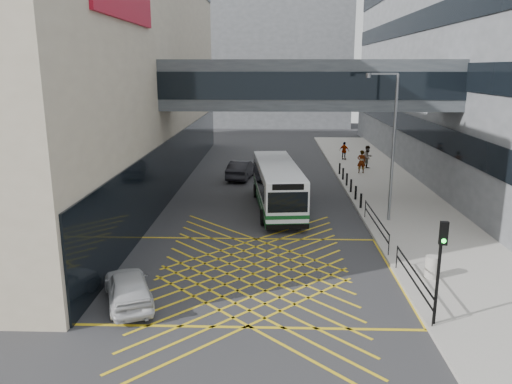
# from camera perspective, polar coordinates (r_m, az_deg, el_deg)

# --- Properties ---
(ground) EXTENTS (120.00, 120.00, 0.00)m
(ground) POSITION_cam_1_polar(r_m,az_deg,el_deg) (21.49, -0.35, -9.35)
(ground) COLOR #333335
(building_whsmith) EXTENTS (24.17, 42.00, 16.00)m
(building_whsmith) POSITION_cam_1_polar(r_m,az_deg,el_deg) (40.34, -26.45, 11.84)
(building_whsmith) COLOR #BFAF95
(building_whsmith) RESTS_ON ground
(building_far) EXTENTS (28.00, 16.00, 18.00)m
(building_far) POSITION_cam_1_polar(r_m,az_deg,el_deg) (79.76, -0.14, 14.35)
(building_far) COLOR slate
(building_far) RESTS_ON ground
(skybridge) EXTENTS (20.00, 4.10, 3.00)m
(skybridge) POSITION_cam_1_polar(r_m,az_deg,el_deg) (31.81, 6.01, 12.10)
(skybridge) COLOR #41464B
(skybridge) RESTS_ON ground
(pavement) EXTENTS (6.00, 54.00, 0.16)m
(pavement) POSITION_cam_1_polar(r_m,az_deg,el_deg) (36.66, 14.78, 0.23)
(pavement) COLOR #A8A39A
(pavement) RESTS_ON ground
(box_junction) EXTENTS (12.00, 9.00, 0.01)m
(box_junction) POSITION_cam_1_polar(r_m,az_deg,el_deg) (21.48, -0.35, -9.34)
(box_junction) COLOR gold
(box_junction) RESTS_ON ground
(bus) EXTENTS (3.31, 10.26, 2.83)m
(bus) POSITION_cam_1_polar(r_m,az_deg,el_deg) (30.76, 2.44, 0.83)
(bus) COLOR white
(bus) RESTS_ON ground
(car_white) EXTENTS (3.16, 4.53, 1.33)m
(car_white) POSITION_cam_1_polar(r_m,az_deg,el_deg) (19.29, -14.41, -10.47)
(car_white) COLOR silver
(car_white) RESTS_ON ground
(car_dark) EXTENTS (2.55, 4.89, 1.46)m
(car_dark) POSITION_cam_1_polar(r_m,az_deg,el_deg) (39.34, -1.70, 2.58)
(car_dark) COLOR black
(car_dark) RESTS_ON ground
(car_silver) EXTENTS (2.41, 5.01, 1.52)m
(car_silver) POSITION_cam_1_polar(r_m,az_deg,el_deg) (33.90, 3.03, 0.75)
(car_silver) COLOR #93959B
(car_silver) RESTS_ON ground
(traffic_light) EXTENTS (0.27, 0.43, 3.65)m
(traffic_light) POSITION_cam_1_polar(r_m,az_deg,el_deg) (17.30, 20.33, -7.13)
(traffic_light) COLOR black
(traffic_light) RESTS_ON pavement
(street_lamp) EXTENTS (1.85, 0.47, 8.10)m
(street_lamp) POSITION_cam_1_polar(r_m,az_deg,el_deg) (28.21, 15.12, 5.90)
(street_lamp) COLOR slate
(street_lamp) RESTS_ON pavement
(litter_bin) EXTENTS (0.53, 0.53, 0.91)m
(litter_bin) POSITION_cam_1_polar(r_m,az_deg,el_deg) (21.80, 19.42, -8.08)
(litter_bin) COLOR #ADA89E
(litter_bin) RESTS_ON pavement
(kerb_railings) EXTENTS (0.05, 12.54, 1.00)m
(kerb_railings) POSITION_cam_1_polar(r_m,az_deg,el_deg) (23.43, 15.10, -5.52)
(kerb_railings) COLOR black
(kerb_railings) RESTS_ON pavement
(bollards) EXTENTS (0.14, 10.14, 0.90)m
(bollards) POSITION_cam_1_polar(r_m,az_deg,el_deg) (36.02, 10.57, 1.08)
(bollards) COLOR black
(bollards) RESTS_ON pavement
(pedestrian_a) EXTENTS (0.75, 0.54, 1.88)m
(pedestrian_a) POSITION_cam_1_polar(r_m,az_deg,el_deg) (41.52, 11.95, 3.41)
(pedestrian_a) COLOR gray
(pedestrian_a) RESTS_ON pavement
(pedestrian_b) EXTENTS (1.10, 1.00, 1.95)m
(pedestrian_b) POSITION_cam_1_polar(r_m,az_deg,el_deg) (43.52, 12.65, 3.90)
(pedestrian_b) COLOR gray
(pedestrian_b) RESTS_ON pavement
(pedestrian_c) EXTENTS (1.08, 0.93, 1.66)m
(pedestrian_c) POSITION_cam_1_polar(r_m,az_deg,el_deg) (47.39, 10.06, 4.65)
(pedestrian_c) COLOR gray
(pedestrian_c) RESTS_ON pavement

